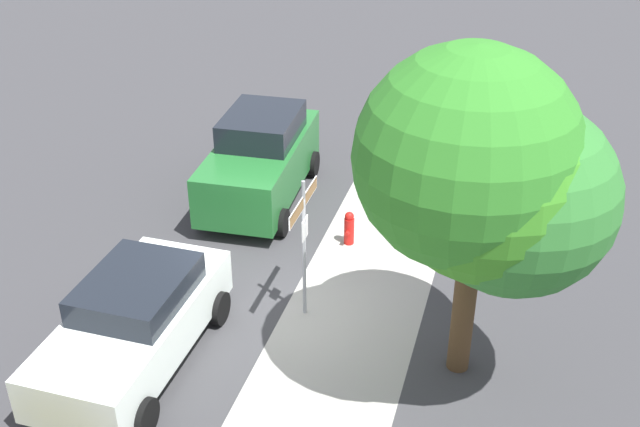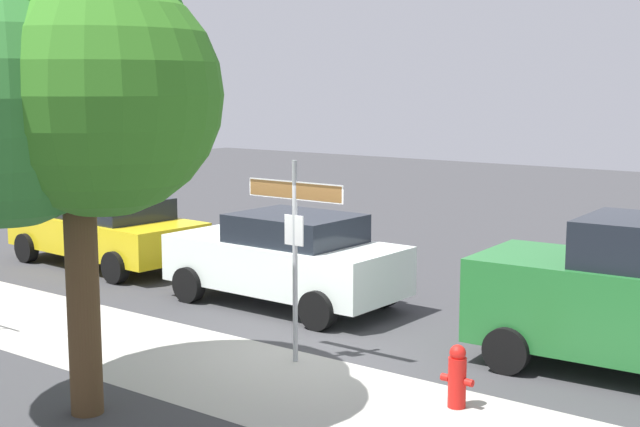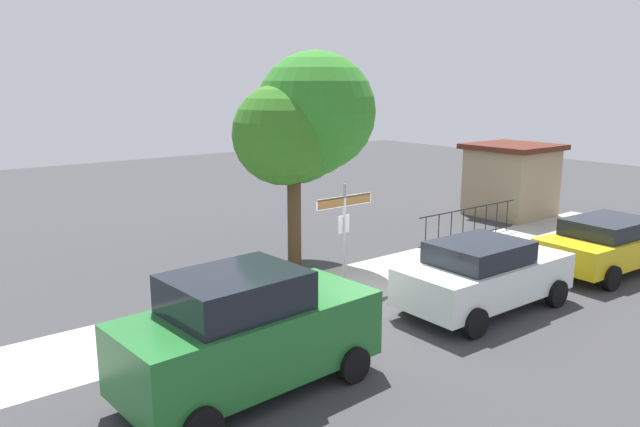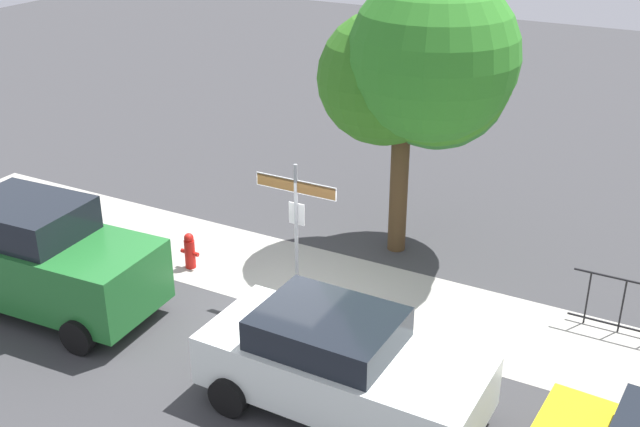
% 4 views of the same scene
% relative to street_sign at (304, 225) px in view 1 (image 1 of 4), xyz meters
% --- Properties ---
extents(ground_plane, '(60.00, 60.00, 0.00)m').
position_rel_street_sign_xyz_m(ground_plane, '(-0.02, -0.40, -1.96)').
color(ground_plane, '#38383A').
extents(sidewalk_strip, '(24.00, 2.60, 0.00)m').
position_rel_street_sign_xyz_m(sidewalk_strip, '(1.98, 0.90, -1.96)').
color(sidewalk_strip, '#A5A299').
rests_on(sidewalk_strip, ground_plane).
extents(street_sign, '(1.63, 0.07, 2.84)m').
position_rel_street_sign_xyz_m(street_sign, '(0.00, 0.00, 0.00)').
color(street_sign, '#9EA0A5').
rests_on(street_sign, ground_plane).
extents(shade_tree, '(4.03, 3.86, 5.97)m').
position_rel_street_sign_xyz_m(shade_tree, '(1.15, 3.15, 2.02)').
color(shade_tree, '#4A351F').
rests_on(shade_tree, ground_plane).
extents(car_green, '(4.52, 2.27, 2.12)m').
position_rel_street_sign_xyz_m(car_green, '(-4.09, -2.34, -0.91)').
color(car_green, '#226B2D').
rests_on(car_green, ground_plane).
extents(car_white, '(4.34, 2.10, 1.64)m').
position_rel_street_sign_xyz_m(car_white, '(2.13, -2.40, -1.12)').
color(car_white, white).
rests_on(car_white, ground_plane).
extents(fire_hydrant, '(0.42, 0.22, 0.78)m').
position_rel_street_sign_xyz_m(fire_hydrant, '(-2.66, 0.20, -1.58)').
color(fire_hydrant, red).
rests_on(fire_hydrant, ground_plane).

